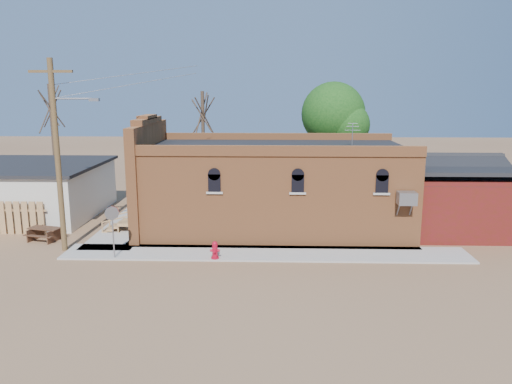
{
  "coord_description": "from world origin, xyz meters",
  "views": [
    {
      "loc": [
        1.72,
        -21.49,
        7.61
      ],
      "look_at": [
        0.95,
        3.76,
        2.4
      ],
      "focal_mm": 35.0,
      "sensor_mm": 36.0,
      "label": 1
    }
  ],
  "objects_px": {
    "utility_pole": "(58,152)",
    "trash_barrel": "(144,220)",
    "brick_bar": "(270,187)",
    "picnic_table": "(45,232)",
    "fire_hydrant": "(215,250)",
    "stop_sign": "(112,218)"
  },
  "relations": [
    {
      "from": "brick_bar",
      "to": "trash_barrel",
      "type": "relative_size",
      "value": 19.76
    },
    {
      "from": "utility_pole",
      "to": "fire_hydrant",
      "type": "distance_m",
      "value": 8.59
    },
    {
      "from": "trash_barrel",
      "to": "picnic_table",
      "type": "xyz_separation_m",
      "value": [
        -4.55,
        -2.33,
        -0.05
      ]
    },
    {
      "from": "utility_pole",
      "to": "fire_hydrant",
      "type": "xyz_separation_m",
      "value": [
        7.34,
        -1.2,
        -4.29
      ]
    },
    {
      "from": "trash_barrel",
      "to": "brick_bar",
      "type": "bearing_deg",
      "value": 3.29
    },
    {
      "from": "utility_pole",
      "to": "trash_barrel",
      "type": "distance_m",
      "value": 6.45
    },
    {
      "from": "stop_sign",
      "to": "fire_hydrant",
      "type": "bearing_deg",
      "value": -8.94
    },
    {
      "from": "fire_hydrant",
      "to": "trash_barrel",
      "type": "xyz_separation_m",
      "value": [
        -4.5,
        5.1,
        0.01
      ]
    },
    {
      "from": "brick_bar",
      "to": "trash_barrel",
      "type": "bearing_deg",
      "value": -176.71
    },
    {
      "from": "brick_bar",
      "to": "trash_barrel",
      "type": "height_order",
      "value": "brick_bar"
    },
    {
      "from": "utility_pole",
      "to": "picnic_table",
      "type": "height_order",
      "value": "utility_pole"
    },
    {
      "from": "stop_sign",
      "to": "trash_barrel",
      "type": "xyz_separation_m",
      "value": [
        0.11,
        5.1,
        -1.44
      ]
    },
    {
      "from": "utility_pole",
      "to": "picnic_table",
      "type": "distance_m",
      "value": 4.91
    },
    {
      "from": "brick_bar",
      "to": "picnic_table",
      "type": "bearing_deg",
      "value": -166.65
    },
    {
      "from": "brick_bar",
      "to": "fire_hydrant",
      "type": "xyz_separation_m",
      "value": [
        -2.44,
        -5.5,
        -1.86
      ]
    },
    {
      "from": "brick_bar",
      "to": "picnic_table",
      "type": "xyz_separation_m",
      "value": [
        -11.49,
        -2.73,
        -1.9
      ]
    },
    {
      "from": "stop_sign",
      "to": "picnic_table",
      "type": "relative_size",
      "value": 1.29
    },
    {
      "from": "fire_hydrant",
      "to": "picnic_table",
      "type": "xyz_separation_m",
      "value": [
        -9.05,
        2.77,
        -0.04
      ]
    },
    {
      "from": "trash_barrel",
      "to": "utility_pole",
      "type": "bearing_deg",
      "value": -126.14
    },
    {
      "from": "fire_hydrant",
      "to": "stop_sign",
      "type": "distance_m",
      "value": 4.83
    },
    {
      "from": "trash_barrel",
      "to": "fire_hydrant",
      "type": "bearing_deg",
      "value": -48.57
    },
    {
      "from": "utility_pole",
      "to": "fire_hydrant",
      "type": "height_order",
      "value": "utility_pole"
    }
  ]
}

